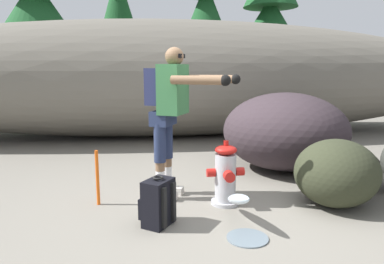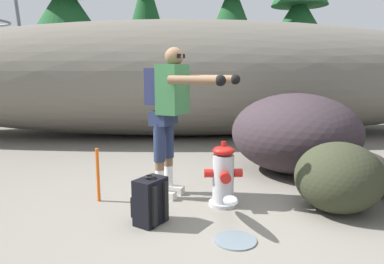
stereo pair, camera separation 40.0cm
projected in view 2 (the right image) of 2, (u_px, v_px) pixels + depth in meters
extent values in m
cube|color=slate|center=(212.00, 206.00, 3.87)|extent=(56.00, 56.00, 0.04)
ellipsoid|color=#666056|center=(193.00, 79.00, 7.84)|extent=(14.62, 3.20, 2.48)
cylinder|color=#B2B2B7|center=(223.00, 203.00, 3.85)|extent=(0.30, 0.30, 0.04)
cylinder|color=#B2B2B7|center=(223.00, 179.00, 3.81)|extent=(0.23, 0.23, 0.51)
ellipsoid|color=red|center=(224.00, 151.00, 3.75)|extent=(0.24, 0.24, 0.10)
cylinder|color=red|center=(224.00, 144.00, 3.74)|extent=(0.06, 0.06, 0.05)
cylinder|color=red|center=(208.00, 173.00, 3.79)|extent=(0.09, 0.09, 0.09)
cylinder|color=red|center=(238.00, 173.00, 3.80)|extent=(0.09, 0.09, 0.09)
cylinder|color=red|center=(225.00, 177.00, 3.64)|extent=(0.11, 0.09, 0.11)
ellipsoid|color=silver|center=(230.00, 201.00, 3.33)|extent=(0.10, 0.69, 0.34)
cylinder|color=slate|center=(235.00, 240.00, 3.05)|extent=(0.36, 0.36, 0.01)
cube|color=beige|center=(173.00, 189.00, 4.22)|extent=(0.28, 0.21, 0.09)
cylinder|color=white|center=(169.00, 175.00, 4.22)|extent=(0.10, 0.10, 0.24)
cylinder|color=brown|center=(168.00, 161.00, 4.19)|extent=(0.10, 0.10, 0.10)
cylinder|color=#232D4C|center=(168.00, 139.00, 4.14)|extent=(0.13, 0.13, 0.43)
cube|color=beige|center=(165.00, 195.00, 4.04)|extent=(0.28, 0.21, 0.09)
cylinder|color=white|center=(160.00, 180.00, 4.04)|extent=(0.10, 0.10, 0.24)
cylinder|color=brown|center=(160.00, 165.00, 4.01)|extent=(0.10, 0.10, 0.10)
cylinder|color=#232D4C|center=(159.00, 142.00, 3.96)|extent=(0.13, 0.13, 0.43)
cube|color=#232D4C|center=(163.00, 118.00, 4.01)|extent=(0.33, 0.38, 0.16)
cube|color=#336B3D|center=(173.00, 89.00, 3.90)|extent=(0.38, 0.43, 0.54)
cube|color=#23284C|center=(157.00, 86.00, 3.98)|extent=(0.27, 0.32, 0.40)
sphere|color=brown|center=(174.00, 57.00, 3.83)|extent=(0.20, 0.20, 0.20)
cube|color=black|center=(181.00, 56.00, 3.79)|extent=(0.09, 0.14, 0.04)
cylinder|color=brown|center=(212.00, 79.00, 3.92)|extent=(0.55, 0.35, 0.09)
sphere|color=black|center=(235.00, 79.00, 3.80)|extent=(0.11, 0.11, 0.11)
cylinder|color=brown|center=(195.00, 80.00, 3.53)|extent=(0.55, 0.35, 0.09)
sphere|color=black|center=(220.00, 81.00, 3.41)|extent=(0.11, 0.11, 0.11)
cube|color=black|center=(151.00, 201.00, 3.36)|extent=(0.34, 0.36, 0.44)
cube|color=black|center=(140.00, 205.00, 3.45)|extent=(0.17, 0.20, 0.20)
torus|color=black|center=(150.00, 177.00, 3.32)|extent=(0.10, 0.10, 0.02)
cube|color=black|center=(154.00, 206.00, 3.23)|extent=(0.05, 0.06, 0.37)
cube|color=black|center=(166.00, 201.00, 3.37)|extent=(0.05, 0.06, 0.37)
ellipsoid|color=#31272C|center=(296.00, 133.00, 5.05)|extent=(2.11, 2.08, 1.12)
ellipsoid|color=#2D3020|center=(339.00, 177.00, 3.64)|extent=(1.21, 1.19, 0.72)
ellipsoid|color=#332C29|center=(362.00, 171.00, 4.29)|extent=(0.68, 0.76, 0.48)
cylinder|color=#47331E|center=(70.00, 88.00, 10.95)|extent=(0.35, 0.35, 1.75)
cone|color=#194C23|center=(66.00, 21.00, 10.60)|extent=(2.91, 2.91, 2.24)
cylinder|color=#47331E|center=(148.00, 89.00, 13.40)|extent=(0.25, 0.25, 1.39)
cone|color=#194C23|center=(146.00, 21.00, 12.97)|extent=(2.10, 2.10, 3.54)
cylinder|color=#47331E|center=(230.00, 90.00, 12.29)|extent=(0.28, 0.28, 1.46)
cone|color=#194C23|center=(232.00, 25.00, 11.91)|extent=(2.34, 2.34, 2.85)
cylinder|color=#47331E|center=(295.00, 88.00, 12.87)|extent=(0.36, 0.36, 1.58)
cone|color=#194C23|center=(298.00, 30.00, 12.52)|extent=(2.98, 2.98, 2.45)
cylinder|color=slate|center=(19.00, 26.00, 15.70)|extent=(0.93, 0.93, 6.68)
cylinder|color=#E55914|center=(98.00, 175.00, 3.92)|extent=(0.04, 0.04, 0.60)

